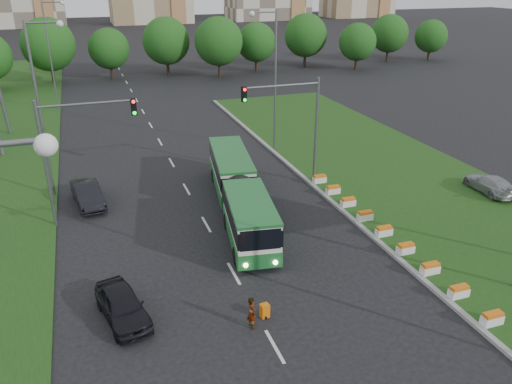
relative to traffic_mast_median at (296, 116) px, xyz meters
name	(u,v)px	position (x,y,z in m)	size (l,w,h in m)	color
ground	(286,264)	(-4.78, -10.00, -5.35)	(360.00, 360.00, 0.00)	black
grass_median	(403,180)	(8.22, -2.00, -5.27)	(14.00, 60.00, 0.15)	#1B4112
median_kerb	(321,192)	(1.27, -2.00, -5.26)	(0.30, 60.00, 0.18)	gray
lane_markings	(167,155)	(-7.78, 10.00, -5.35)	(0.20, 100.00, 0.01)	silver
flower_planters	(384,231)	(1.92, -9.20, -4.90)	(1.10, 18.10, 0.60)	white
traffic_mast_median	(296,116)	(0.00, 0.00, 0.00)	(5.76, 0.32, 8.00)	slate
traffic_mast_left	(71,142)	(-15.16, -1.00, 0.00)	(5.76, 0.32, 8.00)	slate
street_lamps	(188,117)	(-7.78, 0.00, 0.65)	(36.00, 60.00, 12.00)	slate
tree_line	(210,46)	(5.22, 45.00, -0.85)	(120.00, 8.00, 9.00)	#184412
articulated_bus	(237,191)	(-5.39, -2.98, -3.80)	(2.40, 15.42, 2.54)	white
car_left_near	(122,305)	(-13.68, -11.93, -4.62)	(1.72, 4.27, 1.45)	black
car_left_far	(88,194)	(-14.69, 1.59, -4.58)	(1.64, 4.70, 1.55)	black
car_median	(490,184)	(12.68, -6.05, -4.57)	(1.77, 4.36, 1.27)	#999CA1
pedestrian	(252,313)	(-8.29, -14.44, -4.57)	(0.57, 0.37, 1.56)	gray
shopping_trolley	(265,311)	(-7.49, -13.96, -5.01)	(0.40, 0.42, 0.68)	orange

